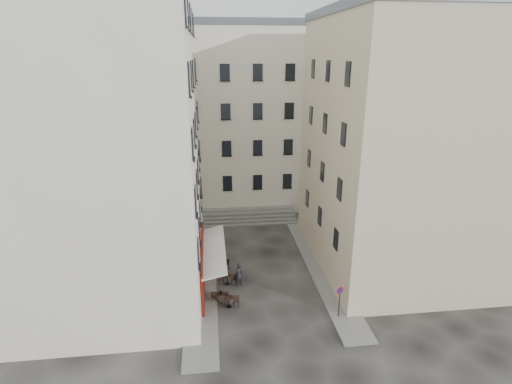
{
  "coord_description": "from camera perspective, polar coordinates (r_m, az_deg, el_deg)",
  "views": [
    {
      "loc": [
        -3.56,
        -23.58,
        15.6
      ],
      "look_at": [
        -0.33,
        4.0,
        5.95
      ],
      "focal_mm": 28.0,
      "sensor_mm": 36.0,
      "label": 1
    }
  ],
  "objects": [
    {
      "name": "pedestrian",
      "position": [
        28.7,
        -2.48,
        -11.69
      ],
      "size": [
        0.78,
        0.71,
        1.78
      ],
      "primitive_type": "imported",
      "rotation": [
        0.0,
        0.0,
        3.73
      ],
      "color": "black",
      "rests_on": "ground"
    },
    {
      "name": "bollard_mid",
      "position": [
        30.13,
        -5.29,
        -10.96
      ],
      "size": [
        0.12,
        0.12,
        0.98
      ],
      "color": "black",
      "rests_on": "ground"
    },
    {
      "name": "bistro_table_a",
      "position": [
        26.83,
        -3.88,
        -15.22
      ],
      "size": [
        1.31,
        0.61,
        0.92
      ],
      "color": "black",
      "rests_on": "ground"
    },
    {
      "name": "bistro_table_c",
      "position": [
        29.12,
        -4.12,
        -12.24
      ],
      "size": [
        1.27,
        0.59,
        0.89
      ],
      "color": "black",
      "rests_on": "ground"
    },
    {
      "name": "stone_steps",
      "position": [
        39.38,
        -0.98,
        -3.55
      ],
      "size": [
        9.0,
        3.15,
        0.8
      ],
      "color": "#5E5C59",
      "rests_on": "ground"
    },
    {
      "name": "bollard_far",
      "position": [
        33.2,
        -5.47,
        -7.94
      ],
      "size": [
        0.12,
        0.12,
        0.98
      ],
      "color": "black",
      "rests_on": "ground"
    },
    {
      "name": "bistro_table_b",
      "position": [
        27.37,
        -5.17,
        -14.62
      ],
      "size": [
        1.16,
        0.55,
        0.82
      ],
      "color": "black",
      "rests_on": "ground"
    },
    {
      "name": "sidewalk_right",
      "position": [
        31.83,
        9.02,
        -10.33
      ],
      "size": [
        2.0,
        18.0,
        0.12
      ],
      "primitive_type": "cube",
      "color": "slate",
      "rests_on": "ground"
    },
    {
      "name": "sidewalk_left",
      "position": [
        31.67,
        -7.64,
        -10.42
      ],
      "size": [
        2.0,
        22.0,
        0.12
      ],
      "primitive_type": "cube",
      "color": "slate",
      "rests_on": "ground"
    },
    {
      "name": "building_back",
      "position": [
        43.12,
        -3.26,
        10.74
      ],
      "size": [
        18.2,
        10.2,
        18.6
      ],
      "color": "beige",
      "rests_on": "ground"
    },
    {
      "name": "building_left",
      "position": [
        27.98,
        -21.08,
        6.98
      ],
      "size": [
        12.2,
        16.2,
        20.6
      ],
      "color": "beige",
      "rests_on": "ground"
    },
    {
      "name": "bistro_table_e",
      "position": [
        32.15,
        -6.04,
        -9.1
      ],
      "size": [
        1.22,
        0.57,
        0.86
      ],
      "color": "black",
      "rests_on": "ground"
    },
    {
      "name": "cafe_storefront",
      "position": [
        28.16,
        -7.49,
        -10.18
      ],
      "size": [
        1.74,
        7.3,
        3.5
      ],
      "color": "#440E09",
      "rests_on": "ground"
    },
    {
      "name": "building_right",
      "position": [
        31.16,
        20.44,
        6.3
      ],
      "size": [
        12.2,
        14.2,
        18.6
      ],
      "color": "beige",
      "rests_on": "ground"
    },
    {
      "name": "no_parking_sign",
      "position": [
        25.71,
        11.89,
        -14.34
      ],
      "size": [
        0.49,
        0.18,
        2.24
      ],
      "rotation": [
        0.0,
        0.0,
        0.29
      ],
      "color": "black",
      "rests_on": "ground"
    },
    {
      "name": "ground",
      "position": [
        28.5,
        1.64,
        -14.04
      ],
      "size": [
        90.0,
        90.0,
        0.0
      ],
      "primitive_type": "plane",
      "color": "black",
      "rests_on": "ground"
    },
    {
      "name": "bollard_near",
      "position": [
        27.15,
        -5.07,
        -14.65
      ],
      "size": [
        0.12,
        0.12,
        0.98
      ],
      "color": "black",
      "rests_on": "ground"
    },
    {
      "name": "bistro_table_d",
      "position": [
        31.04,
        -5.04,
        -10.14
      ],
      "size": [
        1.25,
        0.59,
        0.88
      ],
      "color": "black",
      "rests_on": "ground"
    }
  ]
}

